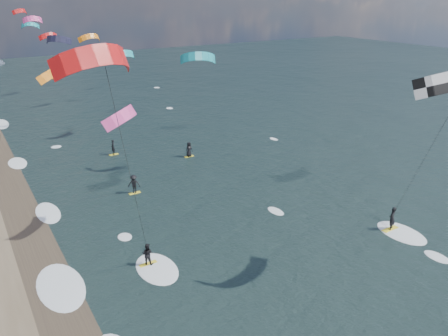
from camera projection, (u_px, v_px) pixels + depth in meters
kitesurfer_near_b at (125, 146)px, 21.94m from camera, size 6.96×8.46×16.01m
far_kitesurfers at (147, 166)px, 44.97m from camera, size 10.15×12.24×1.86m
bg_kite_field at (72, 40)px, 59.26m from camera, size 14.75×75.61×5.66m
shoreline_surf at (73, 285)px, 28.14m from camera, size 2.40×79.40×0.11m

